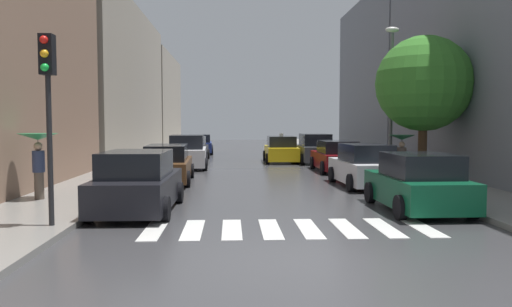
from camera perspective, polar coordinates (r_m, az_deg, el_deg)
The scene contains 22 objects.
ground_plane at distance 32.80m, azimuth -0.52°, elevation -0.75°, with size 28.00×72.00×0.04m, color #39393C.
sidewalk_left at distance 33.16m, azimuth -11.82°, elevation -0.61°, with size 3.00×72.00×0.15m, color gray.
sidewalk_right at distance 33.69m, azimuth 10.59°, elevation -0.53°, with size 3.00×72.00×0.15m, color gray.
crosswalk_stripes at distance 11.71m, azimuth 3.89°, elevation -8.65°, with size 6.75×2.20×0.01m.
building_left_mid at distance 38.54m, azimuth -17.55°, elevation 7.79°, with size 6.00×21.71×10.77m, color #9E9384.
building_left_far at distance 58.42m, azimuth -12.48°, elevation 6.04°, with size 6.00×17.45×10.02m, color #9E9384.
building_right_mid at distance 37.93m, azimuth 16.29°, elevation 8.27°, with size 6.00×13.17×11.29m, color slate.
parked_car_left_nearest at distance 14.10m, azimuth -13.48°, elevation -3.39°, with size 2.18×4.45×1.70m.
parked_car_left_second at distance 20.66m, azimuth -10.16°, elevation -1.29°, with size 2.11×4.84×1.57m.
parked_car_left_third at distance 26.87m, azimuth -7.92°, elevation 0.08°, with size 2.29×4.39×1.81m.
parked_car_left_fourth at distance 32.43m, azimuth -7.29°, elevation 0.51°, with size 2.04×4.16×1.57m.
parked_car_left_fifth at distance 39.04m, azimuth -6.57°, elevation 1.03°, with size 2.31×4.50×1.53m.
parked_car_right_nearest at distance 14.66m, azimuth 18.18°, elevation -3.34°, with size 2.15×4.04×1.62m.
parked_car_right_second at distance 19.60m, azimuth 12.38°, elevation -1.48°, with size 2.14×4.32×1.65m.
parked_car_right_third at distance 25.33m, azimuth 9.26°, elevation -0.38°, with size 2.11×4.51×1.56m.
parked_car_right_fourth at distance 30.40m, azimuth 6.76°, elevation 0.48°, with size 2.09×4.47×1.78m.
taxi_midroad at distance 30.64m, azimuth 2.91°, elevation 0.41°, with size 2.11×4.34×1.81m.
pedestrian_foreground at distance 16.34m, azimuth -23.84°, elevation 0.47°, with size 1.18×1.18×2.00m.
pedestrian_near_tree at distance 20.56m, azimuth 16.47°, elevation 0.75°, with size 1.04×1.04×1.84m.
street_tree_right at distance 21.42m, azimuth 18.79°, elevation 7.61°, with size 3.88×3.88×5.85m.
traffic_light_left_corner at distance 12.06m, azimuth -22.90°, elevation 7.11°, with size 0.30×0.42×4.30m.
lamp_post_right at distance 22.23m, azimuth 15.33°, elevation 7.09°, with size 0.60×0.28×6.42m.
Camera 1 is at (-1.37, -8.67, 2.50)m, focal length 34.66 mm.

